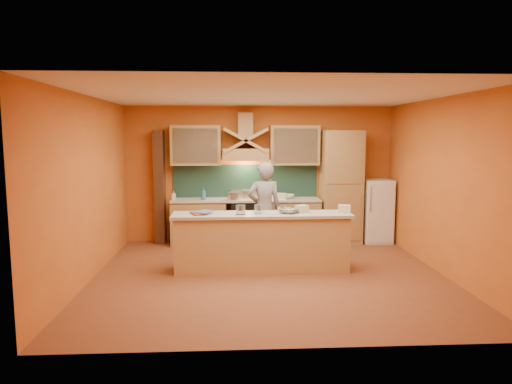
{
  "coord_description": "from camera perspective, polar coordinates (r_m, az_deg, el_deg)",
  "views": [
    {
      "loc": [
        -0.59,
        -6.97,
        2.19
      ],
      "look_at": [
        -0.16,
        0.9,
        1.22
      ],
      "focal_mm": 32.0,
      "sensor_mm": 36.0,
      "label": 1
    }
  ],
  "objects": [
    {
      "name": "grocery_bag_b",
      "position": [
        7.61,
        10.97,
        -2.07
      ],
      "size": [
        0.23,
        0.19,
        0.12
      ],
      "primitive_type": "cube",
      "rotation": [
        0.0,
        0.0,
        -0.23
      ],
      "color": "beige",
      "rests_on": "island_top"
    },
    {
      "name": "pot_large",
      "position": [
        9.12,
        -2.8,
        -0.64
      ],
      "size": [
        0.31,
        0.31,
        0.15
      ],
      "primitive_type": "cylinder",
      "rotation": [
        0.0,
        0.0,
        0.18
      ],
      "color": "#AFAFB6",
      "rests_on": "stove"
    },
    {
      "name": "cloth",
      "position": [
        7.38,
        2.14,
        -2.65
      ],
      "size": [
        0.23,
        0.18,
        0.01
      ],
      "primitive_type": "cube",
      "rotation": [
        0.0,
        0.0,
        -0.07
      ],
      "color": "beige",
      "rests_on": "island_top"
    },
    {
      "name": "pot_small",
      "position": [
        9.38,
        -1.11,
        -0.41
      ],
      "size": [
        0.28,
        0.28,
        0.15
      ],
      "primitive_type": "cylinder",
      "rotation": [
        0.0,
        0.0,
        -0.4
      ],
      "color": "#B8B8C0",
      "rests_on": "stove"
    },
    {
      "name": "backsplash",
      "position": [
        9.5,
        -1.34,
        1.34
      ],
      "size": [
        3.0,
        0.03,
        0.7
      ],
      "primitive_type": "cube",
      "color": "#17332C",
      "rests_on": "wall_back"
    },
    {
      "name": "wall_left",
      "position": [
        7.34,
        -20.21,
        0.4
      ],
      "size": [
        0.02,
        5.0,
        2.8
      ],
      "primitive_type": "cube",
      "color": "#CC6B27",
      "rests_on": "floor"
    },
    {
      "name": "jar_small",
      "position": [
        7.36,
        0.27,
        -2.14
      ],
      "size": [
        0.15,
        0.15,
        0.15
      ],
      "primitive_type": "cylinder",
      "rotation": [
        0.0,
        0.0,
        0.28
      ],
      "color": "silver",
      "rests_on": "island_top"
    },
    {
      "name": "jar_large",
      "position": [
        7.28,
        -1.93,
        -2.23
      ],
      "size": [
        0.18,
        0.18,
        0.15
      ],
      "primitive_type": "cylinder",
      "rotation": [
        0.0,
        0.0,
        0.24
      ],
      "color": "silver",
      "rests_on": "island_top"
    },
    {
      "name": "floor",
      "position": [
        7.33,
        1.68,
        -10.38
      ],
      "size": [
        5.5,
        5.0,
        0.01
      ],
      "primitive_type": "cube",
      "color": "brown",
      "rests_on": "ground"
    },
    {
      "name": "book_lower",
      "position": [
        7.35,
        -8.0,
        -2.69
      ],
      "size": [
        0.34,
        0.39,
        0.03
      ],
      "primitive_type": "imported",
      "rotation": [
        0.0,
        0.0,
        0.35
      ],
      "color": "#AF563E",
      "rests_on": "island_top"
    },
    {
      "name": "book_upper",
      "position": [
        7.44,
        -7.26,
        -2.42
      ],
      "size": [
        0.34,
        0.38,
        0.02
      ],
      "primitive_type": "imported",
      "rotation": [
        0.0,
        0.0,
        -0.5
      ],
      "color": "#446596",
      "rests_on": "island_top"
    },
    {
      "name": "ceiling",
      "position": [
        7.02,
        1.76,
        12.0
      ],
      "size": [
        5.5,
        5.0,
        0.01
      ],
      "primitive_type": "cube",
      "color": "white",
      "rests_on": "wall_back"
    },
    {
      "name": "wall_front",
      "position": [
        4.57,
        4.35,
        -2.98
      ],
      "size": [
        5.5,
        0.02,
        2.8
      ],
      "primitive_type": "cube",
      "color": "#CC6B27",
      "rests_on": "floor"
    },
    {
      "name": "island_body",
      "position": [
        7.49,
        0.73,
        -6.5
      ],
      "size": [
        2.8,
        0.55,
        0.88
      ],
      "primitive_type": "cube",
      "color": "tan",
      "rests_on": "floor"
    },
    {
      "name": "range_hood",
      "position": [
        9.23,
        -1.31,
        4.72
      ],
      "size": [
        0.92,
        0.5,
        0.24
      ],
      "primitive_type": "cube",
      "color": "#AA834E",
      "rests_on": "wall_back"
    },
    {
      "name": "counter_top",
      "position": [
        9.26,
        -1.28,
        -0.99
      ],
      "size": [
        3.0,
        0.62,
        0.04
      ],
      "primitive_type": "cube",
      "color": "#BDB3A0",
      "rests_on": "base_cabinet_left"
    },
    {
      "name": "hood_chimney",
      "position": [
        9.32,
        -1.34,
        8.31
      ],
      "size": [
        0.3,
        0.3,
        0.5
      ],
      "primitive_type": "cube",
      "color": "#AA834E",
      "rests_on": "wall_back"
    },
    {
      "name": "bowl_back",
      "position": [
        9.36,
        4.0,
        -0.55
      ],
      "size": [
        0.29,
        0.29,
        0.08
      ],
      "primitive_type": "imported",
      "rotation": [
        0.0,
        0.0,
        0.12
      ],
      "color": "silver",
      "rests_on": "counter_top"
    },
    {
      "name": "pantry_column",
      "position": [
        9.49,
        10.56,
        0.61
      ],
      "size": [
        0.8,
        0.6,
        2.3
      ],
      "primitive_type": "cube",
      "color": "#AA834E",
      "rests_on": "floor"
    },
    {
      "name": "base_cabinet_right",
      "position": [
        9.42,
        4.52,
        -3.77
      ],
      "size": [
        1.1,
        0.6,
        0.86
      ],
      "primitive_type": "cube",
      "color": "#AA834E",
      "rests_on": "floor"
    },
    {
      "name": "mixing_bowl",
      "position": [
        7.41,
        4.1,
        -2.39
      ],
      "size": [
        0.38,
        0.38,
        0.07
      ],
      "primitive_type": "imported",
      "rotation": [
        0.0,
        0.0,
        -0.31
      ],
      "color": "silver",
      "rests_on": "island_top"
    },
    {
      "name": "kitchen_scale",
      "position": [
        7.43,
        3.23,
        -2.25
      ],
      "size": [
        0.12,
        0.12,
        0.1
      ],
      "primitive_type": "cube",
      "rotation": [
        0.0,
        0.0,
        0.03
      ],
      "color": "white",
      "rests_on": "island_top"
    },
    {
      "name": "dish_rack",
      "position": [
        9.25,
        2.86,
        -0.53
      ],
      "size": [
        0.37,
        0.32,
        0.11
      ],
      "primitive_type": "cube",
      "rotation": [
        0.0,
        0.0,
        -0.28
      ],
      "color": "silver",
      "rests_on": "counter_top"
    },
    {
      "name": "wall_right",
      "position": [
        7.77,
        22.39,
        0.64
      ],
      "size": [
        0.02,
        5.0,
        2.8
      ],
      "primitive_type": "cube",
      "color": "#CC6B27",
      "rests_on": "floor"
    },
    {
      "name": "fridge",
      "position": [
        9.76,
        14.78,
        -2.29
      ],
      "size": [
        0.58,
        0.6,
        1.3
      ],
      "primitive_type": "cube",
      "color": "white",
      "rests_on": "floor"
    },
    {
      "name": "upper_cabinet_right",
      "position": [
        9.38,
        4.82,
        5.84
      ],
      "size": [
        1.0,
        0.35,
        0.8
      ],
      "primitive_type": "cube",
      "color": "#AA834E",
      "rests_on": "wall_back"
    },
    {
      "name": "soap_bottle_a",
      "position": [
        9.3,
        -10.25,
        -0.4
      ],
      "size": [
        0.09,
        0.09,
        0.17
      ],
      "primitive_type": "imported",
      "rotation": [
        0.0,
        0.0,
        0.18
      ],
      "color": "beige",
      "rests_on": "counter_top"
    },
    {
      "name": "base_cabinet_left",
      "position": [
        9.36,
        -7.11,
        -3.87
      ],
      "size": [
        1.1,
        0.6,
        0.86
      ],
      "primitive_type": "cube",
      "color": "#AA834E",
      "rests_on": "floor"
    },
    {
      "name": "wall_back",
      "position": [
        9.52,
        0.46,
        2.26
      ],
      "size": [
        5.5,
        0.02,
        2.8
      ],
      "primitive_type": "cube",
      "color": "#CC6B27",
      "rests_on": "floor"
    },
    {
      "name": "island_top",
      "position": [
        7.39,
        0.74,
        -2.88
      ],
      "size": [
        2.9,
        0.62,
        0.05
      ],
      "primitive_type": "cube",
      "color": "#BDB3A0",
      "rests_on": "island_body"
    },
    {
      "name": "grocery_bag_a",
      "position": [
        7.5,
        5.74,
        -2.11
      ],
      "size": [
        0.23,
        0.21,
        0.12
      ],
      "primitive_type": "cube",
      "rotation": [
        0.0,
        0.0,
        0.46
      ],
      "color": "beige",
      "rests_on": "island_top"
    },
    {
      "name": "upper_cabinet_left",
      "position": [
        9.32,
        -7.52,
        5.79
      ],
      "size": [
        1.0,
        0.35,
        0.8
      ],
      "primitive_type": "cube",
      "color": "#AA834E",
      "rests_on": "wall_back"
    },
    {
      "name": "stove",
      "position": [
        9.33,
        -1.28,
        -3.72
      ],
      "size": [
        0.6,
        0.58,
        0.9
      ],
      "primitive_type": "cube",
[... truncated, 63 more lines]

